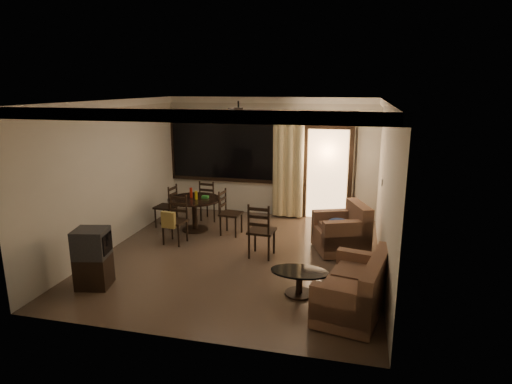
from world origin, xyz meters
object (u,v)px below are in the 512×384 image
(tv_cabinet, at_px, (93,258))
(side_chair, at_px, (261,241))
(sofa, at_px, (357,290))
(coffee_table, at_px, (299,279))
(dining_chair_south, at_px, (175,228))
(dining_chair_west, at_px, (167,214))
(dining_table, at_px, (195,205))
(armchair, at_px, (343,232))
(dining_chair_east, at_px, (231,221))
(dining_chair_north, at_px, (210,208))

(tv_cabinet, height_order, side_chair, side_chair)
(sofa, bearing_deg, coffee_table, 172.05)
(dining_chair_south, bearing_deg, dining_chair_west, 128.89)
(dining_table, distance_m, tv_cabinet, 2.95)
(tv_cabinet, distance_m, armchair, 4.42)
(dining_table, xyz_separation_m, coffee_table, (2.61, -2.42, -0.30))
(dining_chair_west, height_order, coffee_table, dining_chair_west)
(sofa, xyz_separation_m, armchair, (-0.27, 2.23, 0.06))
(dining_chair_west, xyz_separation_m, side_chair, (2.43, -1.20, 0.02))
(dining_chair_west, xyz_separation_m, armchair, (3.87, -0.57, 0.09))
(dining_table, distance_m, sofa, 4.40)
(dining_chair_east, distance_m, dining_chair_south, 1.20)
(dining_table, xyz_separation_m, tv_cabinet, (-0.53, -2.90, -0.09))
(armchair, distance_m, coffee_table, 2.02)
(sofa, xyz_separation_m, coffee_table, (-0.83, 0.30, -0.06))
(armchair, bearing_deg, dining_chair_east, 148.86)
(dining_chair_west, height_order, sofa, dining_chair_west)
(dining_chair_west, height_order, dining_chair_north, same)
(dining_chair_south, bearing_deg, side_chair, -2.42)
(coffee_table, height_order, side_chair, side_chair)
(dining_table, distance_m, dining_chair_south, 0.90)
(dining_chair_south, distance_m, dining_chair_north, 1.64)
(dining_chair_north, bearing_deg, dining_chair_south, 90.00)
(armchair, bearing_deg, sofa, -104.44)
(sofa, height_order, coffee_table, sofa)
(dining_table, height_order, armchair, dining_table)
(sofa, bearing_deg, dining_chair_east, 146.64)
(dining_table, distance_m, dining_chair_east, 0.88)
(dining_chair_west, distance_m, dining_chair_east, 1.54)
(armchair, bearing_deg, dining_chair_west, 150.26)
(dining_table, distance_m, coffee_table, 3.57)
(dining_chair_east, relative_size, sofa, 0.59)
(dining_table, height_order, dining_chair_south, dining_chair_south)
(dining_chair_north, bearing_deg, sofa, 139.57)
(dining_chair_west, xyz_separation_m, dining_chair_south, (0.61, -0.94, 0.02))
(dining_chair_north, bearing_deg, dining_table, 90.13)
(dining_chair_east, height_order, armchair, dining_chair_east)
(dining_chair_west, relative_size, side_chair, 0.92)
(dining_chair_west, relative_size, dining_chair_east, 1.00)
(sofa, height_order, armchair, armchair)
(coffee_table, bearing_deg, dining_chair_north, 128.33)
(dining_chair_east, relative_size, tv_cabinet, 1.02)
(dining_chair_north, distance_m, side_chair, 2.52)
(armchair, distance_m, side_chair, 1.57)
(dining_chair_east, distance_m, tv_cabinet, 3.13)
(coffee_table, distance_m, side_chair, 1.58)
(tv_cabinet, relative_size, sofa, 0.58)
(dining_chair_south, distance_m, sofa, 4.00)
(dining_chair_east, distance_m, armchair, 2.38)
(dining_table, xyz_separation_m, dining_chair_east, (0.83, -0.08, -0.28))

